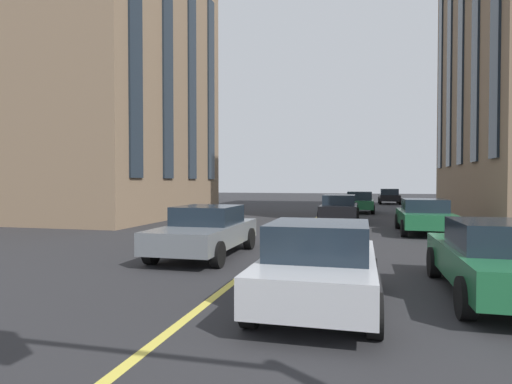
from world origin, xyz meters
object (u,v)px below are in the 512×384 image
(car_black_parked_b, at_px, (339,208))
(car_black_near, at_px, (389,196))
(car_silver_oncoming, at_px, (320,264))
(car_green_far, at_px, (501,258))
(car_green_mid, at_px, (424,216))
(car_green_trailing, at_px, (359,202))
(car_grey_parked_a, at_px, (206,230))

(car_black_parked_b, distance_m, car_black_near, 18.89)
(car_black_near, bearing_deg, car_silver_oncoming, 174.91)
(car_black_parked_b, distance_m, car_silver_oncoming, 15.50)
(car_black_parked_b, height_order, car_green_far, same)
(car_green_far, distance_m, car_green_mid, 9.76)
(car_green_trailing, xyz_separation_m, car_silver_oncoming, (-21.96, 0.46, 0.00))
(car_silver_oncoming, xyz_separation_m, car_grey_parked_a, (4.07, 3.53, 0.00))
(car_silver_oncoming, height_order, car_grey_parked_a, car_silver_oncoming)
(car_black_parked_b, relative_size, car_grey_parked_a, 1.00)
(car_black_near, xyz_separation_m, car_green_trailing, (-12.09, 2.57, 0.00))
(car_black_parked_b, bearing_deg, car_green_trailing, -8.52)
(car_black_parked_b, height_order, car_green_mid, same)
(car_silver_oncoming, distance_m, car_grey_parked_a, 5.39)
(car_green_mid, bearing_deg, car_green_trailing, 13.25)
(car_silver_oncoming, bearing_deg, car_green_far, -67.11)
(car_silver_oncoming, height_order, car_green_mid, car_silver_oncoming)
(car_black_parked_b, xyz_separation_m, car_grey_parked_a, (-11.42, 3.02, 0.00))
(car_green_far, bearing_deg, car_silver_oncoming, 112.89)
(car_green_far, bearing_deg, car_black_parked_b, 13.99)
(car_black_parked_b, relative_size, car_green_far, 1.00)
(car_green_far, relative_size, car_silver_oncoming, 1.13)
(car_green_trailing, bearing_deg, car_black_near, -12.01)
(car_black_near, xyz_separation_m, car_grey_parked_a, (-29.98, 6.56, 0.00))
(car_green_trailing, xyz_separation_m, car_grey_parked_a, (-17.89, 3.99, 0.00))
(car_black_parked_b, xyz_separation_m, car_green_trailing, (6.46, -0.97, -0.00))
(car_black_near, height_order, car_silver_oncoming, same)
(car_green_trailing, relative_size, car_green_mid, 0.89)
(car_green_trailing, distance_m, car_grey_parked_a, 18.33)
(car_green_far, bearing_deg, car_green_trailing, 7.09)
(car_green_far, relative_size, car_green_mid, 1.00)
(car_black_near, height_order, car_grey_parked_a, car_black_near)
(car_black_parked_b, height_order, car_silver_oncoming, car_silver_oncoming)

